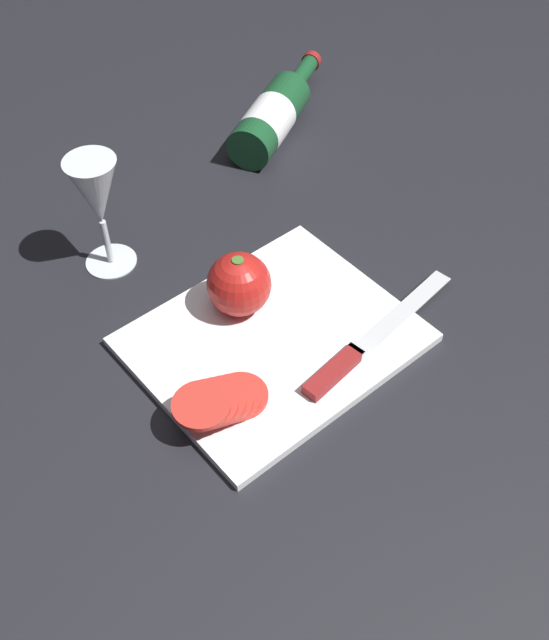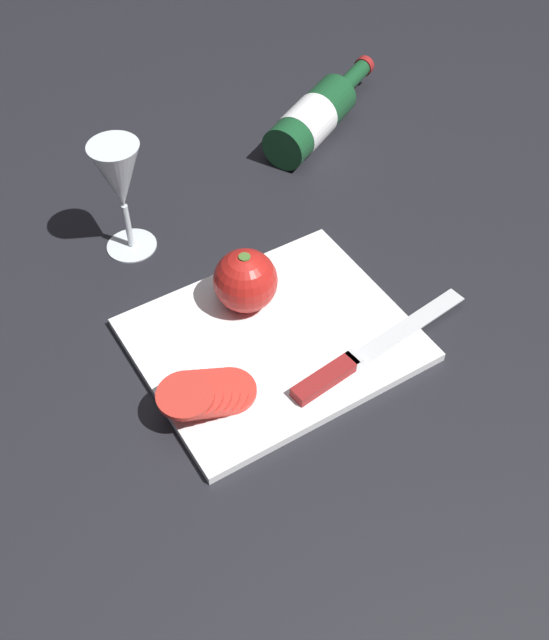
{
  "view_description": "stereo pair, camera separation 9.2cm",
  "coord_description": "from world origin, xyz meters",
  "px_view_note": "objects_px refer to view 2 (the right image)",
  "views": [
    {
      "loc": [
        0.4,
        0.44,
        0.73
      ],
      "look_at": [
        -0.0,
        -0.03,
        0.04
      ],
      "focal_mm": 42.0,
      "sensor_mm": 36.0,
      "label": 1
    },
    {
      "loc": [
        0.32,
        0.49,
        0.73
      ],
      "look_at": [
        -0.0,
        -0.03,
        0.04
      ],
      "focal_mm": 42.0,
      "sensor_mm": 36.0,
      "label": 2
    }
  ],
  "objects_px": {
    "wine_bottle": "(314,118)",
    "knife": "(347,365)",
    "wine_glass": "(119,181)",
    "tomato_slice_stack_near": "(207,393)",
    "whole_tomato": "(248,279)"
  },
  "relations": [
    {
      "from": "whole_tomato",
      "to": "wine_glass",
      "type": "bearing_deg",
      "value": -66.91
    },
    {
      "from": "wine_glass",
      "to": "knife",
      "type": "xyz_separation_m",
      "value": [
        -0.13,
        0.35,
        -0.1
      ]
    },
    {
      "from": "wine_bottle",
      "to": "whole_tomato",
      "type": "distance_m",
      "value": 0.4
    },
    {
      "from": "wine_bottle",
      "to": "knife",
      "type": "relative_size",
      "value": 1.04
    },
    {
      "from": "wine_glass",
      "to": "knife",
      "type": "height_order",
      "value": "wine_glass"
    },
    {
      "from": "wine_glass",
      "to": "tomato_slice_stack_near",
      "type": "distance_m",
      "value": 0.32
    },
    {
      "from": "wine_glass",
      "to": "whole_tomato",
      "type": "relative_size",
      "value": 2.04
    },
    {
      "from": "wine_glass",
      "to": "wine_bottle",
      "type": "bearing_deg",
      "value": -166.6
    },
    {
      "from": "whole_tomato",
      "to": "tomato_slice_stack_near",
      "type": "height_order",
      "value": "whole_tomato"
    },
    {
      "from": "wine_glass",
      "to": "whole_tomato",
      "type": "height_order",
      "value": "wine_glass"
    },
    {
      "from": "wine_bottle",
      "to": "whole_tomato",
      "type": "relative_size",
      "value": 3.46
    },
    {
      "from": "whole_tomato",
      "to": "knife",
      "type": "xyz_separation_m",
      "value": [
        -0.04,
        0.16,
        -0.04
      ]
    },
    {
      "from": "wine_bottle",
      "to": "knife",
      "type": "xyz_separation_m",
      "value": [
        0.24,
        0.44,
        -0.02
      ]
    },
    {
      "from": "whole_tomato",
      "to": "knife",
      "type": "relative_size",
      "value": 0.3
    },
    {
      "from": "wine_bottle",
      "to": "knife",
      "type": "bearing_deg",
      "value": 60.94
    }
  ]
}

